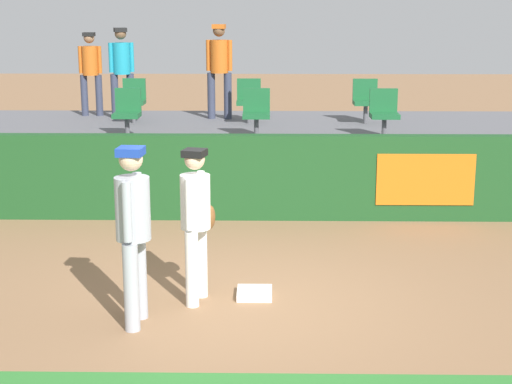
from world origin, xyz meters
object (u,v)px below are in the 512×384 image
(seat_front_left, at_px, (127,110))
(seat_front_right, at_px, (384,111))
(player_runner_visitor, at_px, (133,224))
(spectator_casual, at_px, (219,65))
(seat_back_center, at_px, (249,98))
(spectator_capped, at_px, (90,68))
(seat_back_right, at_px, (365,99))
(spectator_hooded, at_px, (122,66))
(seat_front_center, at_px, (256,111))
(seat_back_left, at_px, (134,98))
(first_base, at_px, (255,293))
(player_fielder_home, at_px, (196,215))

(seat_front_left, xyz_separation_m, seat_front_right, (4.38, 0.00, 0.00))
(player_runner_visitor, xyz_separation_m, spectator_casual, (0.40, 7.97, 1.02))
(seat_back_center, height_order, spectator_casual, spectator_casual)
(spectator_capped, bearing_deg, seat_front_left, 112.54)
(seat_front_right, distance_m, seat_back_center, 2.96)
(seat_back_right, relative_size, spectator_hooded, 0.47)
(spectator_casual, bearing_deg, seat_front_center, 112.92)
(seat_front_left, height_order, seat_front_center, same)
(seat_back_right, xyz_separation_m, seat_front_right, (0.10, -1.80, 0.00))
(spectator_hooded, relative_size, spectator_casual, 0.96)
(seat_front_right, relative_size, seat_back_left, 1.00)
(seat_front_right, distance_m, spectator_capped, 6.25)
(seat_back_right, distance_m, seat_back_center, 2.25)
(seat_front_right, bearing_deg, spectator_capped, 153.91)
(seat_front_left, bearing_deg, spectator_hooded, 102.06)
(seat_front_right, bearing_deg, first_base, -113.67)
(seat_front_center, relative_size, spectator_capped, 0.50)
(seat_back_right, distance_m, seat_back_left, 4.47)
(seat_front_left, bearing_deg, spectator_capped, 113.95)
(seat_back_center, xyz_separation_m, spectator_casual, (-0.60, 0.53, 0.60))
(seat_back_right, xyz_separation_m, seat_back_center, (-2.25, -0.00, -0.00))
(seat_front_right, relative_size, spectator_hooded, 0.47)
(seat_front_left, relative_size, spectator_hooded, 0.47)
(seat_back_right, relative_size, seat_front_right, 1.00)
(seat_front_right, bearing_deg, seat_front_center, -180.00)
(player_runner_visitor, height_order, seat_back_left, player_runner_visitor)
(player_fielder_home, xyz_separation_m, spectator_casual, (-0.19, 7.30, 1.11))
(first_base, distance_m, seat_back_center, 6.79)
(player_fielder_home, distance_m, spectator_casual, 7.38)
(player_fielder_home, distance_m, seat_back_center, 6.80)
(seat_front_right, xyz_separation_m, seat_back_center, (-2.35, 1.80, -0.00))
(spectator_casual, bearing_deg, player_fielder_home, 96.07)
(seat_front_left, relative_size, seat_front_center, 1.00)
(first_base, xyz_separation_m, spectator_casual, (-0.83, 7.16, 2.08))
(player_fielder_home, height_order, player_runner_visitor, player_runner_visitor)
(player_fielder_home, distance_m, spectator_hooded, 7.77)
(seat_back_right, height_order, spectator_casual, spectator_casual)
(seat_back_left, bearing_deg, spectator_capped, 137.38)
(seat_back_right, bearing_deg, player_runner_visitor, -113.53)
(player_runner_visitor, bearing_deg, spectator_capped, -160.05)
(seat_front_left, height_order, spectator_casual, spectator_casual)
(player_runner_visitor, relative_size, seat_front_left, 2.25)
(seat_front_right, relative_size, spectator_capped, 0.50)
(player_fielder_home, relative_size, seat_back_right, 2.08)
(player_runner_visitor, bearing_deg, seat_front_center, 173.17)
(player_fielder_home, xyz_separation_m, seat_front_right, (2.76, 4.96, 0.51))
(seat_front_right, height_order, spectator_casual, spectator_casual)
(seat_front_center, relative_size, spectator_hooded, 0.47)
(seat_back_center, bearing_deg, seat_front_center, -84.40)
(first_base, height_order, seat_front_right, seat_front_right)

